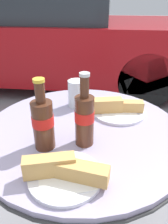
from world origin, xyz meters
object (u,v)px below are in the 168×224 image
(cola_bottle_left, at_px, (84,118))
(cola_bottle_right, at_px, (43,122))
(drinking_glass, at_px, (77,95))
(lunch_plate_far, at_px, (117,109))
(bistro_table, at_px, (83,160))
(parked_car, at_px, (54,38))
(lunch_plate_near, at_px, (65,172))

(cola_bottle_left, xyz_separation_m, cola_bottle_right, (-0.13, -0.03, -0.00))
(cola_bottle_left, bearing_deg, drinking_glass, 103.49)
(lunch_plate_far, bearing_deg, cola_bottle_right, -132.89)
(drinking_glass, bearing_deg, bistro_table, -74.89)
(bistro_table, relative_size, parked_car, 0.20)
(cola_bottle_right, bearing_deg, bistro_table, 48.28)
(drinking_glass, height_order, lunch_plate_far, drinking_glass)
(cola_bottle_right, xyz_separation_m, lunch_plate_far, (0.25, 0.27, -0.07))
(bistro_table, bearing_deg, drinking_glass, 105.11)
(bistro_table, xyz_separation_m, cola_bottle_left, (0.02, -0.09, 0.26))
(cola_bottle_right, distance_m, drinking_glass, 0.32)
(lunch_plate_far, bearing_deg, lunch_plate_near, -110.43)
(bistro_table, xyz_separation_m, cola_bottle_right, (-0.11, -0.13, 0.26))
(bistro_table, height_order, cola_bottle_left, cola_bottle_left)
(lunch_plate_near, relative_size, parked_car, 0.06)
(drinking_glass, height_order, lunch_plate_near, drinking_glass)
(cola_bottle_right, relative_size, lunch_plate_near, 1.00)
(drinking_glass, xyz_separation_m, lunch_plate_near, (0.03, -0.45, -0.03))
(cola_bottle_right, relative_size, drinking_glass, 1.96)
(cola_bottle_right, distance_m, parked_car, 2.76)
(drinking_glass, distance_m, lunch_plate_far, 0.19)
(bistro_table, bearing_deg, parked_car, 106.01)
(bistro_table, height_order, parked_car, parked_car)
(cola_bottle_left, distance_m, cola_bottle_right, 0.14)
(cola_bottle_left, relative_size, parked_car, 0.06)
(bistro_table, xyz_separation_m, lunch_plate_far, (0.13, 0.14, 0.18))
(parked_car, bearing_deg, lunch_plate_near, -75.78)
(parked_car, bearing_deg, drinking_glass, -73.92)
(cola_bottle_right, bearing_deg, cola_bottle_left, 14.86)
(cola_bottle_left, height_order, drinking_glass, cola_bottle_left)
(lunch_plate_near, bearing_deg, parked_car, 104.22)
(cola_bottle_right, height_order, parked_car, parked_car)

